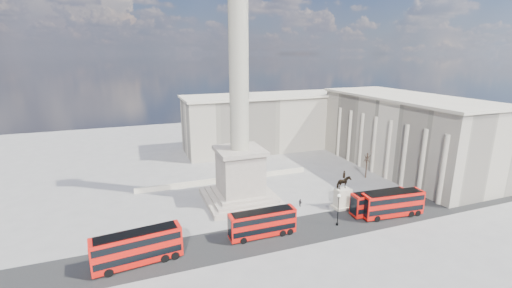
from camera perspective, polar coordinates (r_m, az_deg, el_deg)
The scene contains 18 objects.
ground at distance 65.45m, azimuth -1.25°, elevation -11.04°, with size 180.00×180.00×0.00m, color gray.
asphalt_road at distance 59.04m, azimuth 6.79°, elevation -14.19°, with size 120.00×9.00×0.01m, color #272727.
nelsons_column at distance 65.54m, azimuth -2.74°, elevation 1.01°, with size 14.00×14.00×49.85m.
balustrade_wall at distance 79.31m, azimuth -5.07°, elevation -5.91°, with size 40.00×0.60×1.10m, color beige.
building_east at distance 93.83m, azimuth 23.44°, elevation 1.76°, with size 19.00×46.00×18.60m.
building_northeast at distance 105.37m, azimuth 1.87°, elevation 3.74°, with size 51.00×17.00×16.60m.
red_bus_a at distance 52.11m, azimuth -19.07°, elevation -15.96°, with size 12.27×4.09×4.88m.
red_bus_b at distance 56.13m, azimuth 1.15°, elevation -13.02°, with size 10.91×2.63×4.42m.
red_bus_c at distance 67.15m, azimuth 19.91°, elevation -9.11°, with size 10.96×3.10×4.40m.
red_bus_d at distance 67.03m, azimuth 21.84°, elevation -9.21°, with size 11.72×3.66×4.67m.
victorian_lamp at distance 60.50m, azimuth 13.56°, elevation -10.20°, with size 0.49×0.49×5.72m.
equestrian_statue at distance 67.53m, azimuth 14.25°, elevation -8.29°, with size 3.54×2.65×7.49m.
bare_tree_near at distance 82.72m, azimuth 25.18°, elevation -1.88°, with size 1.97×1.97×8.62m.
bare_tree_mid at distance 84.31m, azimuth 18.05°, elevation -2.12°, with size 1.69×1.69×6.40m.
bare_tree_far at distance 93.13m, azimuth 19.67°, elevation 0.08°, with size 1.94×1.94×7.94m.
pedestrian_walking at distance 72.14m, azimuth 17.58°, elevation -8.45°, with size 0.65×0.43×1.78m, color #272223.
pedestrian_standing at distance 74.79m, azimuth 20.65°, elevation -7.91°, with size 0.84×0.65×1.72m, color #272223.
pedestrian_crossing at distance 67.33m, azimuth 7.38°, elevation -9.67°, with size 0.90×0.37×1.53m, color #272223.
Camera 1 is at (-19.19, -55.70, 28.50)m, focal length 24.00 mm.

